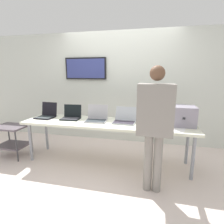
# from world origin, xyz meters

# --- Properties ---
(ground) EXTENTS (8.00, 8.00, 0.04)m
(ground) POSITION_xyz_m (0.00, 0.00, -0.02)
(ground) COLOR beige
(back_wall) EXTENTS (8.00, 0.11, 2.43)m
(back_wall) POSITION_xyz_m (-0.02, 1.13, 1.23)
(back_wall) COLOR silver
(back_wall) RESTS_ON ground
(workbench) EXTENTS (2.90, 0.70, 0.73)m
(workbench) POSITION_xyz_m (0.00, 0.00, 0.68)
(workbench) COLOR silver
(workbench) RESTS_ON ground
(equipment_box) EXTENTS (0.39, 0.35, 0.31)m
(equipment_box) POSITION_xyz_m (1.21, 0.08, 0.89)
(equipment_box) COLOR gray
(equipment_box) RESTS_ON workbench
(laptop_station_0) EXTENTS (0.33, 0.33, 0.27)m
(laptop_station_0) POSITION_xyz_m (-1.19, 0.07, 0.79)
(laptop_station_0) COLOR black
(laptop_station_0) RESTS_ON workbench
(laptop_station_1) EXTENTS (0.35, 0.30, 0.25)m
(laptop_station_1) POSITION_xyz_m (-0.70, 0.08, 0.79)
(laptop_station_1) COLOR black
(laptop_station_1) RESTS_ON workbench
(laptop_station_2) EXTENTS (0.38, 0.33, 0.27)m
(laptop_station_2) POSITION_xyz_m (-0.20, 0.05, 0.79)
(laptop_station_2) COLOR #B1AEB5
(laptop_station_2) RESTS_ON workbench
(laptop_station_3) EXTENTS (0.38, 0.37, 0.24)m
(laptop_station_3) POSITION_xyz_m (0.29, 0.06, 0.79)
(laptop_station_3) COLOR #ABB0B8
(laptop_station_3) RESTS_ON workbench
(laptop_station_4) EXTENTS (0.40, 0.40, 0.27)m
(laptop_station_4) POSITION_xyz_m (0.76, 0.07, 0.79)
(laptop_station_4) COLOR #3C333D
(laptop_station_4) RESTS_ON workbench
(person) EXTENTS (0.45, 0.59, 1.64)m
(person) POSITION_xyz_m (0.78, -0.62, 0.99)
(person) COLOR gray
(person) RESTS_ON ground
(paper_sheet) EXTENTS (0.28, 0.34, 0.00)m
(paper_sheet) POSITION_xyz_m (1.12, -0.17, 0.73)
(paper_sheet) COLOR white
(paper_sheet) RESTS_ON workbench
(storage_cart) EXTENTS (0.56, 0.44, 0.59)m
(storage_cart) POSITION_xyz_m (-1.82, -0.15, 0.39)
(storage_cart) COLOR #524850
(storage_cart) RESTS_ON ground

